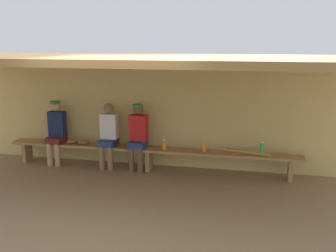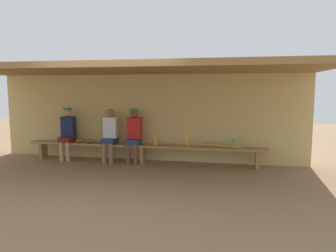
% 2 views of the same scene
% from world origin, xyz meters
% --- Properties ---
extents(ground_plane, '(24.00, 24.00, 0.00)m').
position_xyz_m(ground_plane, '(0.00, 0.00, 0.00)').
color(ground_plane, '#8C6D4C').
extents(back_wall, '(8.00, 0.20, 2.20)m').
position_xyz_m(back_wall, '(0.00, 2.00, 1.10)').
color(back_wall, tan).
rests_on(back_wall, ground).
extents(dugout_roof, '(8.00, 2.80, 0.12)m').
position_xyz_m(dugout_roof, '(0.00, 0.70, 2.26)').
color(dugout_roof, olive).
rests_on(dugout_roof, back_wall).
extents(bench, '(6.00, 0.36, 0.46)m').
position_xyz_m(bench, '(0.00, 1.55, 0.39)').
color(bench, '#9E7547').
rests_on(bench, ground).
extents(player_in_white, '(0.34, 0.42, 1.34)m').
position_xyz_m(player_in_white, '(-0.86, 1.55, 0.73)').
color(player_in_white, navy).
rests_on(player_in_white, ground).
extents(player_in_blue, '(0.34, 0.42, 1.34)m').
position_xyz_m(player_in_blue, '(-2.02, 1.55, 0.75)').
color(player_in_blue, '#591E19').
rests_on(player_in_blue, ground).
extents(player_rightmost, '(0.34, 0.42, 1.34)m').
position_xyz_m(player_rightmost, '(-0.23, 1.55, 0.75)').
color(player_rightmost, navy).
rests_on(player_rightmost, ground).
extents(water_bottle_clear, '(0.08, 0.08, 0.27)m').
position_xyz_m(water_bottle_clear, '(2.21, 1.50, 0.59)').
color(water_bottle_clear, green).
rests_on(water_bottle_clear, bench).
extents(water_bottle_orange, '(0.08, 0.08, 0.21)m').
position_xyz_m(water_bottle_orange, '(0.33, 1.53, 0.56)').
color(water_bottle_orange, orange).
rests_on(water_bottle_orange, bench).
extents(water_bottle_green, '(0.08, 0.08, 0.23)m').
position_xyz_m(water_bottle_green, '(1.12, 1.54, 0.57)').
color(water_bottle_green, orange).
rests_on(water_bottle_green, bench).
extents(baseball_glove_worn, '(0.28, 0.24, 0.09)m').
position_xyz_m(baseball_glove_worn, '(-1.39, 1.53, 0.51)').
color(baseball_glove_worn, brown).
rests_on(baseball_glove_worn, bench).
extents(baseball_glove_dark_brown, '(0.28, 0.29, 0.09)m').
position_xyz_m(baseball_glove_dark_brown, '(-1.67, 1.55, 0.51)').
color(baseball_glove_dark_brown, olive).
rests_on(baseball_glove_dark_brown, bench).
extents(baseball_bat, '(0.85, 0.27, 0.07)m').
position_xyz_m(baseball_bat, '(1.95, 1.55, 0.49)').
color(baseball_bat, '#B28C33').
rests_on(baseball_bat, bench).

